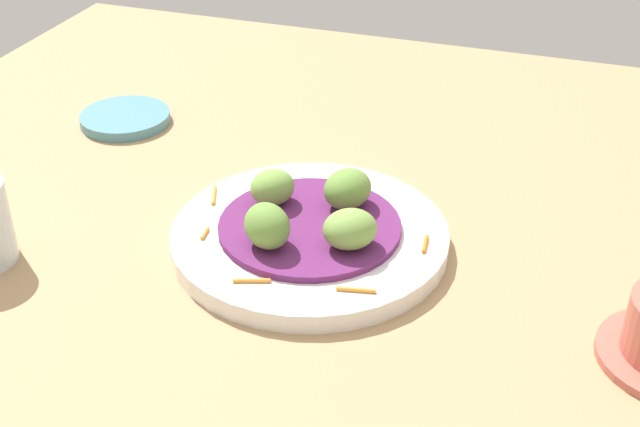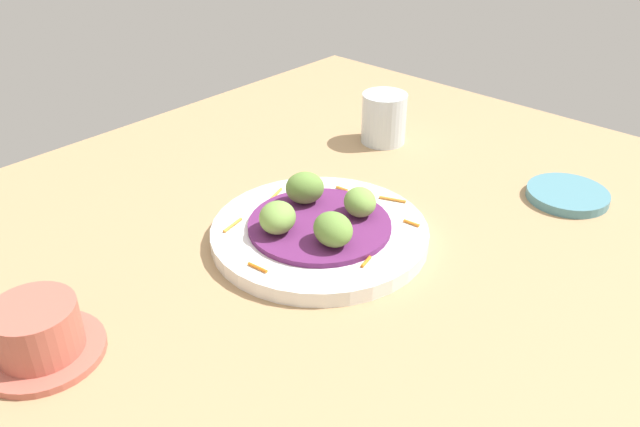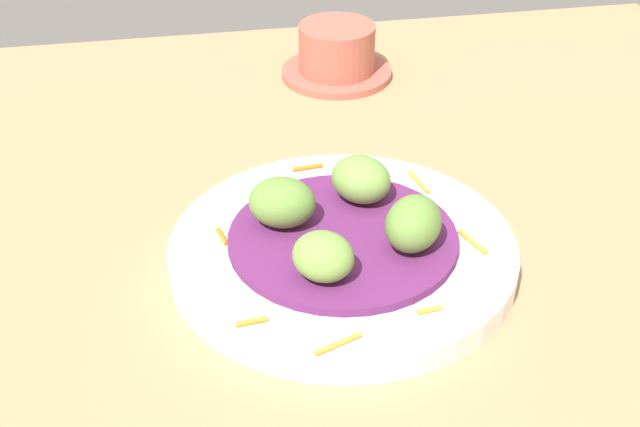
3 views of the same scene
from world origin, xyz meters
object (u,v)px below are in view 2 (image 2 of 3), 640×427
object	(u,v)px
main_plate	(320,234)
side_plate_small	(567,195)
guac_scoop_right	(277,217)
guac_scoop_back	(336,231)
terracotta_bowl	(38,334)
water_glass	(384,118)
guac_scoop_center	(305,188)
guac_scoop_left	(360,202)

from	to	relation	value
main_plate	side_plate_small	xyz separation A→B (cm)	(18.84, 31.71, -0.32)
guac_scoop_right	guac_scoop_back	bearing A→B (deg)	17.99
main_plate	terracotta_bowl	xyz separation A→B (cm)	(-6.34, -34.23, 1.69)
terracotta_bowl	water_glass	bearing A→B (deg)	95.70
guac_scoop_center	terracotta_bowl	world-z (taller)	guac_scoop_center
main_plate	terracotta_bowl	distance (cm)	34.85
guac_scoop_center	guac_scoop_right	world-z (taller)	guac_scoop_center
side_plate_small	guac_scoop_back	bearing A→B (deg)	-112.17
side_plate_small	main_plate	bearing A→B (deg)	-120.72
guac_scoop_right	side_plate_small	distance (cm)	42.55
main_plate	guac_scoop_center	size ratio (longest dim) A/B	5.45
guac_scoop_right	guac_scoop_back	world-z (taller)	guac_scoop_back
main_plate	guac_scoop_back	world-z (taller)	guac_scoop_back
terracotta_bowl	guac_scoop_left	bearing A→B (deg)	77.27
main_plate	guac_scoop_back	bearing A→B (deg)	-27.01
main_plate	side_plate_small	bearing A→B (deg)	59.28
guac_scoop_back	guac_scoop_center	bearing A→B (deg)	152.99
side_plate_small	guac_scoop_right	bearing A→B (deg)	-120.24
guac_scoop_left	guac_scoop_center	bearing A→B (deg)	-162.01
guac_scoop_left	terracotta_bowl	bearing A→B (deg)	-102.73
water_glass	guac_scoop_left	bearing A→B (deg)	-58.58
main_plate	side_plate_small	distance (cm)	36.88
main_plate	guac_scoop_left	distance (cm)	6.54
guac_scoop_left	main_plate	bearing A→B (deg)	-117.01
guac_scoop_right	side_plate_small	size ratio (longest dim) A/B	0.46
side_plate_small	guac_scoop_left	bearing A→B (deg)	-121.37
main_plate	guac_scoop_right	distance (cm)	6.57
terracotta_bowl	guac_scoop_right	bearing A→B (deg)	82.54
main_plate	side_plate_small	size ratio (longest dim) A/B	2.43
guac_scoop_center	guac_scoop_right	bearing A→B (deg)	-72.01
guac_scoop_center	guac_scoop_back	xyz separation A→B (cm)	(9.81, -5.00, -0.18)
terracotta_bowl	water_glass	world-z (taller)	water_glass
guac_scoop_back	terracotta_bowl	world-z (taller)	guac_scoop_back
side_plate_small	terracotta_bowl	bearing A→B (deg)	-110.90
main_plate	terracotta_bowl	world-z (taller)	terracotta_bowl
main_plate	water_glass	bearing A→B (deg)	113.11
guac_scoop_right	water_glass	size ratio (longest dim) A/B	0.63
guac_scoop_right	terracotta_bowl	distance (cm)	29.64
side_plate_small	water_glass	bearing A→B (deg)	-176.59
guac_scoop_back	terracotta_bowl	distance (cm)	33.72
guac_scoop_center	guac_scoop_right	size ratio (longest dim) A/B	0.97
main_plate	terracotta_bowl	bearing A→B (deg)	-100.49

